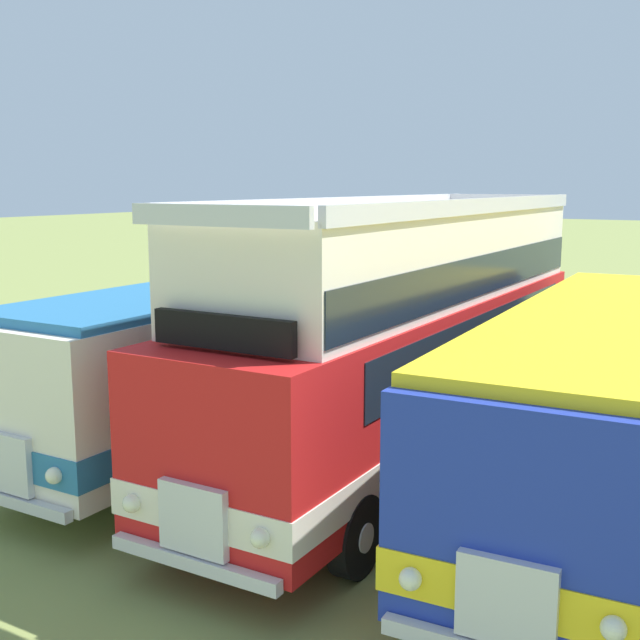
{
  "coord_description": "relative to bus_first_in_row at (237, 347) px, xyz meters",
  "views": [
    {
      "loc": [
        -2.82,
        -11.7,
        4.74
      ],
      "look_at": [
        -10.07,
        0.65,
        2.28
      ],
      "focal_mm": 44.56,
      "sensor_mm": 36.0,
      "label": 1
    }
  ],
  "objects": [
    {
      "name": "bus_first_in_row",
      "position": [
        0.0,
        0.0,
        0.0
      ],
      "size": [
        2.64,
        10.31,
        2.99
      ],
      "color": "silver",
      "rests_on": "ground"
    },
    {
      "name": "bus_second_in_row",
      "position": [
        3.28,
        0.45,
        0.61
      ],
      "size": [
        2.63,
        11.36,
        4.52
      ],
      "color": "red",
      "rests_on": "ground"
    },
    {
      "name": "bus_third_in_row",
      "position": [
        6.55,
        -0.15,
        -0.0
      ],
      "size": [
        3.01,
        10.33,
        2.99
      ],
      "color": "#1E339E",
      "rests_on": "ground"
    }
  ]
}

